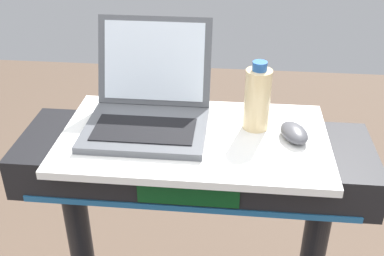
{
  "coord_description": "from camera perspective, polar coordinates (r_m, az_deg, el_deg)",
  "views": [
    {
      "loc": [
        0.1,
        -0.31,
        1.83
      ],
      "look_at": [
        0.0,
        0.65,
        1.26
      ],
      "focal_mm": 44.28,
      "sensor_mm": 36.0,
      "label": 1
    }
  ],
  "objects": [
    {
      "name": "laptop",
      "position": [
        1.22,
        -5.25,
        2.68
      ],
      "size": [
        0.3,
        0.32,
        0.24
      ],
      "rotation": [
        0.0,
        0.0,
        -0.02
      ],
      "color": "#515459",
      "rests_on": "desk_board"
    },
    {
      "name": "desk_board",
      "position": [
        1.19,
        0.24,
        -1.29
      ],
      "size": [
        0.67,
        0.39,
        0.02
      ],
      "primitive_type": "cube",
      "color": "white",
      "rests_on": "treadmill_base"
    },
    {
      "name": "water_bottle",
      "position": [
        1.19,
        7.88,
        3.56
      ],
      "size": [
        0.07,
        0.07,
        0.18
      ],
      "color": "beige",
      "rests_on": "desk_board"
    },
    {
      "name": "computer_mouse",
      "position": [
        1.19,
        12.2,
        -0.56
      ],
      "size": [
        0.09,
        0.11,
        0.03
      ],
      "primitive_type": "ellipsoid",
      "rotation": [
        0.0,
        0.0,
        0.31
      ],
      "color": "#4C4C51",
      "rests_on": "desk_board"
    }
  ]
}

